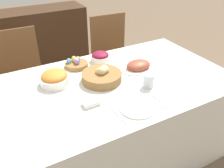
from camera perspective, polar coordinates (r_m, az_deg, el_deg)
ground_plane at (r=2.22m, az=-0.77°, el=-16.22°), size 12.00×12.00×0.00m
dining_table at (r=1.96m, az=-0.85°, el=-9.03°), size 1.88×1.04×0.74m
chair_far_left at (r=2.47m, az=-20.78°, el=1.82°), size 0.43×0.43×0.93m
chair_far_right at (r=2.74m, az=0.09°, el=6.97°), size 0.44×0.44×0.93m
sideboard at (r=3.42m, az=-16.13°, el=9.87°), size 1.14×0.44×0.87m
bread_basket at (r=1.75m, az=-2.45°, el=1.98°), size 0.30×0.30×0.12m
egg_basket at (r=1.98m, az=-8.63°, el=4.93°), size 0.19×0.19×0.08m
ham_platter at (r=1.94m, az=6.38°, el=4.37°), size 0.32×0.22×0.07m
carrot_bowl at (r=1.76m, az=-13.60°, el=1.37°), size 0.22×0.22×0.10m
beet_salad_bowl at (r=2.04m, az=-2.80°, el=6.52°), size 0.17×0.17×0.09m
dinner_plate at (r=1.50m, az=6.05°, el=-5.63°), size 0.23×0.23×0.01m
fork at (r=1.44m, az=1.35°, el=-7.37°), size 0.01×0.20×0.00m
knife at (r=1.57m, az=10.31°, el=-4.15°), size 0.01×0.20×0.00m
spoon at (r=1.59m, az=11.17°, el=-3.83°), size 0.01×0.20×0.00m
drinking_cup at (r=1.70m, az=8.80°, el=0.81°), size 0.08×0.08×0.10m
butter_dish at (r=1.52m, az=-5.07°, el=-4.53°), size 0.11×0.07×0.03m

